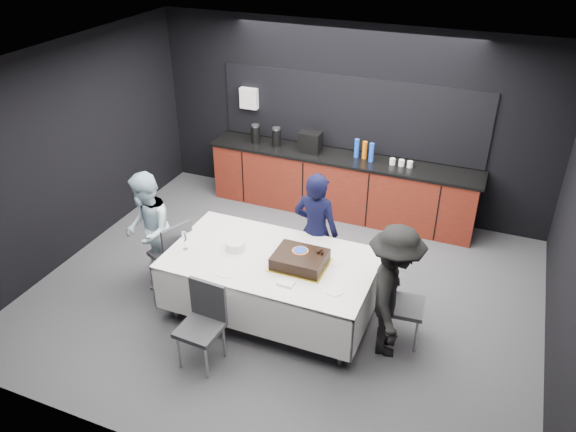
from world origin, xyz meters
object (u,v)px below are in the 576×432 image
at_px(party_table, 271,268).
at_px(person_left, 148,231).
at_px(chair_left, 174,250).
at_px(cake_assembly, 300,260).
at_px(champagne_flute, 184,237).
at_px(plate_stack, 236,245).
at_px(chair_near, 203,318).
at_px(chair_right, 397,298).
at_px(person_center, 316,232).
at_px(person_right, 393,292).

relative_size(party_table, person_left, 1.55).
bearing_deg(party_table, chair_left, 178.84).
distance_m(cake_assembly, chair_left, 1.69).
height_order(cake_assembly, champagne_flute, champagne_flute).
height_order(plate_stack, chair_left, chair_left).
distance_m(party_table, chair_near, 1.01).
height_order(chair_right, chair_near, same).
distance_m(chair_near, person_center, 1.78).
xyz_separation_m(cake_assembly, chair_left, (-1.66, 0.04, -0.32)).
distance_m(chair_right, person_center, 1.31).
distance_m(party_table, person_right, 1.41).
distance_m(party_table, champagne_flute, 1.04).
bearing_deg(chair_right, champagne_flute, -171.87).
distance_m(party_table, person_left, 1.64).
relative_size(person_left, person_right, 0.98).
relative_size(plate_stack, chair_right, 0.25).
bearing_deg(person_center, chair_right, 156.03).
distance_m(chair_right, person_right, 0.31).
bearing_deg(person_left, chair_near, 21.84).
bearing_deg(chair_near, cake_assembly, 53.06).
height_order(party_table, plate_stack, plate_stack).
bearing_deg(person_right, cake_assembly, 76.03).
relative_size(party_table, person_right, 1.52).
bearing_deg(chair_left, party_table, -1.16).
xyz_separation_m(champagne_flute, chair_near, (0.63, -0.73, -0.40)).
xyz_separation_m(chair_right, person_left, (-3.06, -0.13, 0.21)).
distance_m(cake_assembly, champagne_flute, 1.34).
xyz_separation_m(chair_right, person_center, (-1.15, 0.58, 0.24)).
relative_size(plate_stack, chair_left, 0.25).
height_order(chair_left, person_right, person_right).
xyz_separation_m(cake_assembly, chair_near, (-0.70, -0.93, -0.32)).
distance_m(party_table, chair_left, 1.32).
xyz_separation_m(chair_left, person_center, (1.59, 0.69, 0.24)).
relative_size(party_table, chair_left, 2.51).
bearing_deg(person_center, cake_assembly, 98.92).
relative_size(party_table, cake_assembly, 3.85).
relative_size(person_center, person_left, 1.04).
bearing_deg(chair_right, plate_stack, -176.29).
bearing_deg(person_left, chair_left, 61.53).
bearing_deg(chair_near, champagne_flute, 130.80).
bearing_deg(cake_assembly, person_center, 96.04).
xyz_separation_m(plate_stack, person_left, (-1.19, -0.01, -0.08)).
bearing_deg(plate_stack, chair_right, 3.71).
distance_m(chair_right, chair_near, 2.07).
xyz_separation_m(party_table, chair_near, (-0.35, -0.94, -0.11)).
bearing_deg(person_right, chair_right, -16.47).
height_order(champagne_flute, chair_left, champagne_flute).
bearing_deg(person_center, person_left, 23.18).
height_order(champagne_flute, person_left, person_left).
relative_size(plate_stack, chair_near, 0.25).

